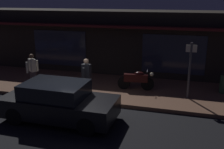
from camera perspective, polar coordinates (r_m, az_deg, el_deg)
name	(u,v)px	position (r m, az deg, el deg)	size (l,w,h in m)	color
ground_plane	(78,113)	(10.41, -7.28, -8.33)	(60.00, 60.00, 0.00)	black
sidewalk_slab	(102,87)	(12.99, -2.12, -2.76)	(18.00, 4.00, 0.15)	brown
storefront_building	(120,42)	(15.73, 1.67, 7.12)	(18.00, 3.30, 3.60)	black
motorcycle	(137,79)	(12.33, 5.31, -1.08)	(1.70, 0.55, 0.97)	black
person_photographer	(33,71)	(12.88, -16.74, 0.81)	(0.44, 0.56, 1.67)	#28232D
person_bystander	(87,77)	(11.45, -5.51, -0.46)	(0.40, 0.62, 1.67)	#28232D
sign_post	(190,67)	(11.51, 16.43, 1.52)	(0.44, 0.09, 2.40)	#47474C
parked_car_far	(59,102)	(9.75, -11.46, -5.79)	(4.12, 1.82, 1.42)	black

